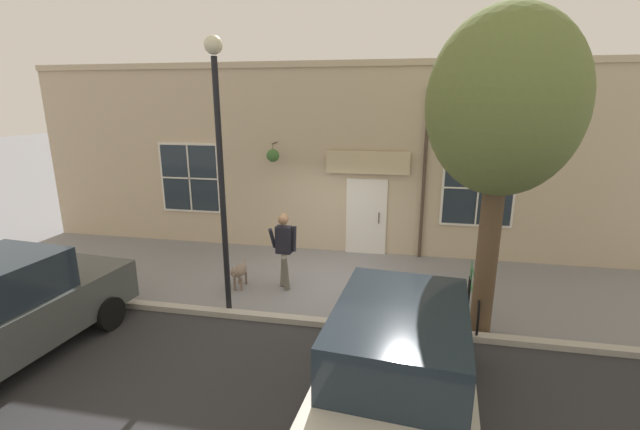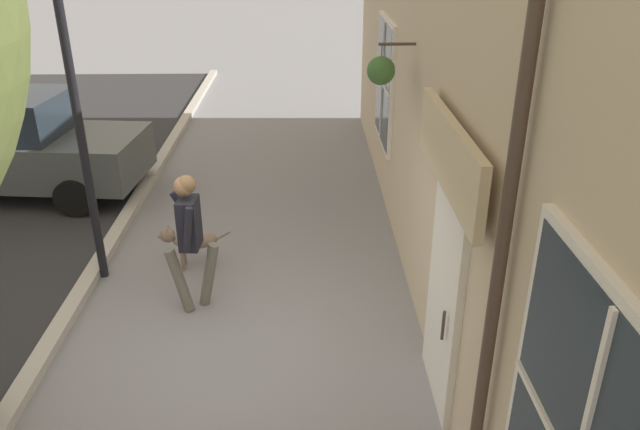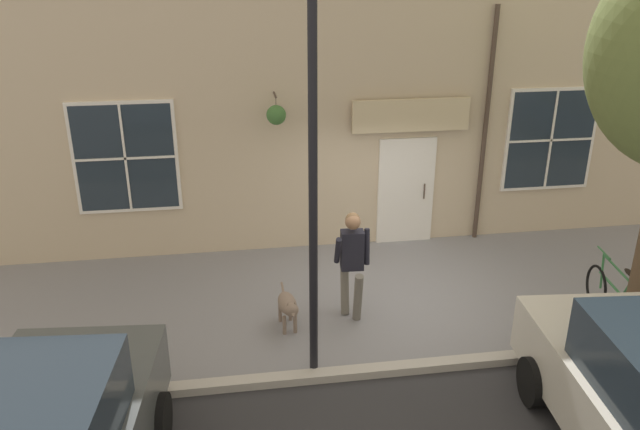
# 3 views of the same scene
# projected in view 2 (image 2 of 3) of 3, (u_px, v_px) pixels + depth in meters

# --- Properties ---
(ground_plane) EXTENTS (90.00, 90.00, 0.00)m
(ground_plane) POSITION_uv_depth(u_px,v_px,m) (229.00, 349.00, 6.95)
(ground_plane) COLOR gray
(storefront_facade) EXTENTS (0.95, 18.00, 5.12)m
(storefront_facade) POSITION_uv_depth(u_px,v_px,m) (460.00, 127.00, 5.91)
(storefront_facade) COLOR #C6B293
(storefront_facade) RESTS_ON ground_plane
(pedestrian_walking) EXTENTS (0.64, 0.57, 1.75)m
(pedestrian_walking) POSITION_uv_depth(u_px,v_px,m) (190.00, 230.00, 7.27)
(pedestrian_walking) COLOR #6B665B
(pedestrian_walking) RESTS_ON ground_plane
(dog_on_leash) EXTENTS (1.00, 0.32, 0.63)m
(dog_on_leash) POSITION_uv_depth(u_px,v_px,m) (190.00, 240.00, 8.45)
(dog_on_leash) COLOR #7F6B5B
(dog_on_leash) RESTS_ON ground_plane
(parked_car_nearest_curb) EXTENTS (4.44, 2.23, 1.75)m
(parked_car_nearest_curb) POSITION_uv_depth(u_px,v_px,m) (11.00, 145.00, 10.62)
(parked_car_nearest_curb) COLOR #474C4C
(parked_car_nearest_curb) RESTS_ON ground_plane
(street_lamp) EXTENTS (0.32, 0.32, 5.21)m
(street_lamp) POSITION_uv_depth(u_px,v_px,m) (60.00, 16.00, 6.97)
(street_lamp) COLOR black
(street_lamp) RESTS_ON ground_plane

